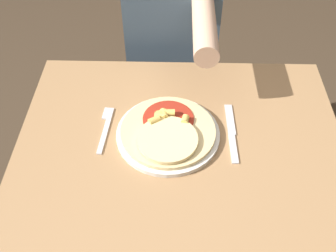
% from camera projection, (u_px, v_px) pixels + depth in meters
% --- Properties ---
extents(dining_table, '(0.91, 0.71, 0.73)m').
position_uv_depth(dining_table, '(179.00, 173.00, 1.19)').
color(dining_table, '#9E754C').
rests_on(dining_table, ground_plane).
extents(plate, '(0.29, 0.29, 0.01)m').
position_uv_depth(plate, '(168.00, 134.00, 1.10)').
color(plate, silver).
rests_on(plate, dining_table).
extents(pizza, '(0.26, 0.26, 0.04)m').
position_uv_depth(pizza, '(168.00, 131.00, 1.08)').
color(pizza, '#E0C689').
rests_on(pizza, plate).
extents(fork, '(0.03, 0.18, 0.00)m').
position_uv_depth(fork, '(106.00, 127.00, 1.12)').
color(fork, silver).
rests_on(fork, dining_table).
extents(knife, '(0.02, 0.22, 0.00)m').
position_uv_depth(knife, '(232.00, 133.00, 1.10)').
color(knife, silver).
rests_on(knife, dining_table).
extents(person_diner, '(0.33, 0.52, 1.24)m').
position_uv_depth(person_diner, '(172.00, 34.00, 1.46)').
color(person_diner, '#2D2D38').
rests_on(person_diner, ground_plane).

